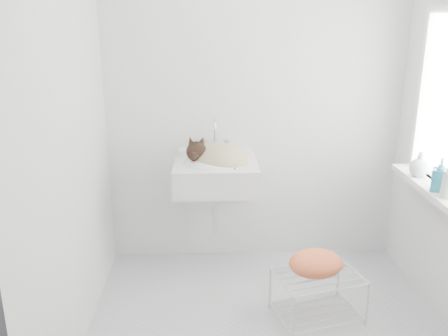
{
  "coord_description": "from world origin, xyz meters",
  "views": [
    {
      "loc": [
        -0.37,
        -2.52,
        1.85
      ],
      "look_at": [
        -0.25,
        0.5,
        0.88
      ],
      "focal_mm": 38.82,
      "sensor_mm": 36.0,
      "label": 1
    }
  ],
  "objects_px": {
    "cat": "(217,157)",
    "wire_rack": "(317,296)",
    "bottle_a": "(447,197)",
    "bottle_b": "(438,191)",
    "bottle_c": "(418,176)",
    "sink": "(216,162)"
  },
  "relations": [
    {
      "from": "sink",
      "to": "bottle_c",
      "type": "height_order",
      "value": "sink"
    },
    {
      "from": "cat",
      "to": "bottle_a",
      "type": "bearing_deg",
      "value": -19.09
    },
    {
      "from": "cat",
      "to": "wire_rack",
      "type": "distance_m",
      "value": 1.14
    },
    {
      "from": "sink",
      "to": "bottle_c",
      "type": "xyz_separation_m",
      "value": [
        1.3,
        -0.37,
        0.0
      ]
    },
    {
      "from": "cat",
      "to": "bottle_b",
      "type": "relative_size",
      "value": 2.28
    },
    {
      "from": "cat",
      "to": "bottle_c",
      "type": "relative_size",
      "value": 2.86
    },
    {
      "from": "sink",
      "to": "bottle_b",
      "type": "height_order",
      "value": "sink"
    },
    {
      "from": "cat",
      "to": "bottle_b",
      "type": "bearing_deg",
      "value": -15.36
    },
    {
      "from": "cat",
      "to": "bottle_a",
      "type": "height_order",
      "value": "cat"
    },
    {
      "from": "cat",
      "to": "bottle_b",
      "type": "height_order",
      "value": "cat"
    },
    {
      "from": "cat",
      "to": "bottle_c",
      "type": "bearing_deg",
      "value": -4.61
    },
    {
      "from": "cat",
      "to": "bottle_b",
      "type": "xyz_separation_m",
      "value": [
        1.28,
        -0.62,
        -0.04
      ]
    },
    {
      "from": "sink",
      "to": "bottle_b",
      "type": "xyz_separation_m",
      "value": [
        1.3,
        -0.64,
        0.0
      ]
    },
    {
      "from": "bottle_b",
      "to": "bottle_c",
      "type": "distance_m",
      "value": 0.28
    },
    {
      "from": "cat",
      "to": "wire_rack",
      "type": "bearing_deg",
      "value": -34.49
    },
    {
      "from": "wire_rack",
      "to": "bottle_c",
      "type": "relative_size",
      "value": 3.13
    },
    {
      "from": "bottle_a",
      "to": "bottle_b",
      "type": "height_order",
      "value": "bottle_b"
    },
    {
      "from": "sink",
      "to": "cat",
      "type": "bearing_deg",
      "value": -52.18
    },
    {
      "from": "bottle_a",
      "to": "bottle_b",
      "type": "xyz_separation_m",
      "value": [
        0.0,
        0.11,
        0.0
      ]
    },
    {
      "from": "wire_rack",
      "to": "bottle_c",
      "type": "xyz_separation_m",
      "value": [
        0.67,
        0.26,
        0.7
      ]
    },
    {
      "from": "cat",
      "to": "bottle_a",
      "type": "distance_m",
      "value": 1.48
    },
    {
      "from": "sink",
      "to": "bottle_c",
      "type": "relative_size",
      "value": 3.7
    }
  ]
}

